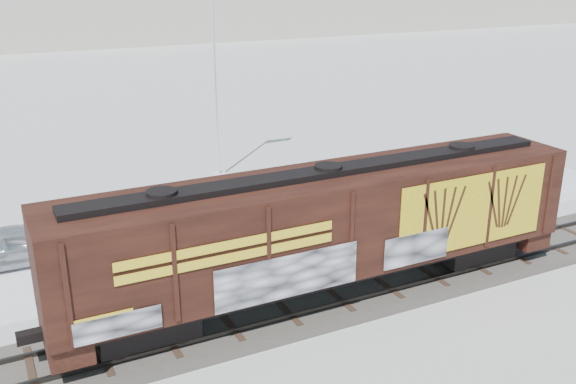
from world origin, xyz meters
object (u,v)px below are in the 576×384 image
flagpole (218,107)px  car_silver (17,245)px  car_white (302,215)px  hopper_railcar (327,226)px  car_dark (448,192)px

flagpole → car_silver: size_ratio=2.30×
car_silver → car_white: bearing=-99.8°
flagpole → car_silver: flagpole is taller
hopper_railcar → car_dark: 11.87m
car_silver → car_white: size_ratio=1.02×
hopper_railcar → car_white: size_ratio=3.99×
hopper_railcar → car_white: (2.26, 6.06, -2.17)m
flagpole → car_white: (0.44, -8.93, -3.17)m
hopper_railcar → flagpole: flagpole is taller
hopper_railcar → car_white: 6.83m
hopper_railcar → car_dark: bearing=29.5°
car_dark → hopper_railcar: bearing=132.2°
flagpole → car_white: size_ratio=2.35×
hopper_railcar → flagpole: size_ratio=1.70×
car_silver → car_dark: size_ratio=1.05×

